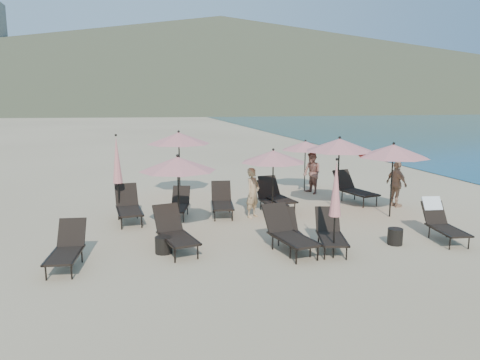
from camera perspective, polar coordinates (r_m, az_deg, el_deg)
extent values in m
plane|color=#D6BA8C|center=(12.31, 8.90, -7.65)|extent=(800.00, 800.00, 0.00)
cone|color=brown|center=(318.31, -2.30, 14.49)|extent=(690.00, 690.00, 55.00)
cone|color=brown|center=(392.63, 16.08, 11.61)|extent=(280.00, 280.00, 32.00)
cube|color=beige|center=(323.66, -21.64, 12.21)|extent=(18.00, 16.00, 38.00)
cube|color=black|center=(10.91, -20.66, -8.67)|extent=(0.75, 1.25, 0.05)
cube|color=black|center=(11.56, -19.82, -6.05)|extent=(0.66, 0.52, 0.61)
cylinder|color=black|center=(10.58, -22.60, -10.40)|extent=(0.04, 0.04, 0.33)
cylinder|color=black|center=(11.50, -21.24, -8.66)|extent=(0.04, 0.04, 0.33)
cylinder|color=black|center=(10.45, -19.85, -10.47)|extent=(0.04, 0.04, 0.33)
cylinder|color=black|center=(11.38, -18.71, -8.69)|extent=(0.04, 0.04, 0.33)
cube|color=black|center=(11.02, -22.11, -8.51)|extent=(0.21, 1.32, 0.04)
cube|color=black|center=(10.88, -19.07, -8.56)|extent=(0.21, 1.32, 0.04)
cube|color=black|center=(11.37, -7.48, -7.15)|extent=(0.92, 1.39, 0.05)
cube|color=black|center=(12.07, -8.83, -4.59)|extent=(0.75, 0.61, 0.66)
cylinder|color=black|center=(10.87, -7.96, -9.06)|extent=(0.04, 0.04, 0.36)
cylinder|color=black|center=(11.87, -9.63, -7.43)|extent=(0.04, 0.04, 0.36)
cylinder|color=black|center=(11.04, -5.18, -8.69)|extent=(0.04, 0.04, 0.36)
cylinder|color=black|center=(12.02, -7.06, -7.13)|extent=(0.04, 0.04, 0.36)
cube|color=black|center=(11.32, -9.12, -7.21)|extent=(0.34, 1.42, 0.04)
cube|color=black|center=(11.51, -6.04, -6.84)|extent=(0.34, 1.42, 0.04)
cube|color=black|center=(11.27, 6.71, -7.24)|extent=(0.90, 1.42, 0.05)
cube|color=black|center=(11.92, 4.56, -4.61)|extent=(0.76, 0.61, 0.68)
cylinder|color=black|center=(10.75, 6.88, -9.23)|extent=(0.04, 0.04, 0.37)
cylinder|color=black|center=(11.68, 4.01, -7.59)|extent=(0.04, 0.04, 0.37)
cylinder|color=black|center=(11.04, 9.45, -8.77)|extent=(0.04, 0.04, 0.37)
cylinder|color=black|center=(11.94, 6.44, -7.21)|extent=(0.04, 0.04, 0.37)
cube|color=black|center=(11.15, 5.10, -7.34)|extent=(0.31, 1.47, 0.04)
cube|color=black|center=(11.48, 7.99, -6.89)|extent=(0.31, 1.47, 0.04)
cube|color=black|center=(11.54, 6.62, -7.09)|extent=(0.63, 1.16, 0.05)
cube|color=black|center=(12.16, 5.53, -4.80)|extent=(0.60, 0.45, 0.58)
cylinder|color=black|center=(11.09, 6.14, -8.73)|extent=(0.03, 0.03, 0.32)
cylinder|color=black|center=(11.98, 4.73, -7.26)|extent=(0.03, 0.03, 0.32)
cylinder|color=black|center=(11.25, 8.55, -8.52)|extent=(0.03, 0.03, 0.32)
cylinder|color=black|center=(12.12, 6.98, -7.09)|extent=(0.03, 0.03, 0.32)
cube|color=black|center=(11.50, 5.19, -7.08)|extent=(0.09, 1.28, 0.04)
cube|color=black|center=(11.67, 7.88, -6.88)|extent=(0.09, 1.28, 0.04)
cube|color=black|center=(11.58, 11.18, -7.11)|extent=(0.89, 1.29, 0.05)
cube|color=black|center=(12.25, 10.61, -4.74)|extent=(0.70, 0.59, 0.60)
cylinder|color=black|center=(11.14, 10.28, -8.73)|extent=(0.04, 0.04, 0.33)
cylinder|color=black|center=(12.08, 9.55, -7.20)|extent=(0.04, 0.04, 0.33)
cylinder|color=black|center=(11.23, 12.86, -8.67)|extent=(0.04, 0.04, 0.33)
cylinder|color=black|center=(12.16, 11.93, -7.16)|extent=(0.04, 0.04, 0.33)
cube|color=black|center=(11.58, 9.71, -7.01)|extent=(0.38, 1.28, 0.04)
cube|color=black|center=(11.68, 12.57, -6.97)|extent=(0.38, 1.28, 0.04)
cube|color=black|center=(13.21, 24.13, -5.68)|extent=(0.74, 1.22, 0.05)
cube|color=black|center=(13.79, 22.58, -3.70)|extent=(0.65, 0.51, 0.60)
cylinder|color=black|center=(12.74, 24.21, -7.07)|extent=(0.03, 0.03, 0.33)
cylinder|color=black|center=(13.56, 22.07, -5.90)|extent=(0.03, 0.03, 0.33)
cylinder|color=black|center=(13.00, 26.12, -6.88)|extent=(0.03, 0.03, 0.33)
cylinder|color=black|center=(13.80, 23.90, -5.75)|extent=(0.03, 0.03, 0.33)
cube|color=black|center=(13.10, 22.94, -5.67)|extent=(0.20, 1.29, 0.04)
cube|color=black|center=(13.40, 25.10, -5.49)|extent=(0.20, 1.29, 0.04)
cube|color=white|center=(13.86, 22.36, -2.65)|extent=(0.55, 0.33, 0.36)
cube|color=black|center=(14.25, -13.32, -3.74)|extent=(0.78, 1.36, 0.05)
cube|color=black|center=(15.04, -13.69, -1.77)|extent=(0.71, 0.55, 0.68)
cylinder|color=black|center=(13.75, -14.25, -5.13)|extent=(0.04, 0.04, 0.37)
cylinder|color=black|center=(14.84, -14.59, -4.02)|extent=(0.04, 0.04, 0.37)
cylinder|color=black|center=(13.80, -11.89, -4.98)|extent=(0.04, 0.04, 0.37)
cylinder|color=black|center=(14.88, -12.41, -3.89)|extent=(0.04, 0.04, 0.37)
cube|color=black|center=(14.28, -14.65, -3.72)|extent=(0.16, 1.47, 0.04)
cube|color=black|center=(14.33, -12.04, -3.56)|extent=(0.16, 1.47, 0.04)
cube|color=black|center=(14.62, -7.61, -3.46)|extent=(0.83, 1.20, 0.05)
cube|color=black|center=(15.27, -7.20, -1.83)|extent=(0.65, 0.55, 0.56)
cylinder|color=black|center=(14.27, -8.81, -4.51)|extent=(0.03, 0.03, 0.31)
cylinder|color=black|center=(15.16, -8.19, -3.62)|extent=(0.03, 0.03, 0.31)
cylinder|color=black|center=(14.19, -6.93, -4.54)|extent=(0.03, 0.03, 0.31)
cylinder|color=black|center=(15.09, -6.42, -3.64)|extent=(0.03, 0.03, 0.31)
cube|color=black|center=(14.71, -8.63, -3.37)|extent=(0.36, 1.19, 0.04)
cube|color=black|center=(14.62, -6.52, -3.40)|extent=(0.36, 1.19, 0.04)
cube|color=black|center=(14.68, -2.14, -3.15)|extent=(0.81, 1.31, 0.05)
cube|color=black|center=(15.42, -2.32, -1.35)|extent=(0.70, 0.55, 0.63)
cylinder|color=black|center=(14.22, -3.09, -4.37)|extent=(0.04, 0.04, 0.35)
cylinder|color=black|center=(15.24, -3.25, -3.38)|extent=(0.04, 0.04, 0.35)
cylinder|color=black|center=(14.25, -0.94, -4.33)|extent=(0.04, 0.04, 0.35)
cylinder|color=black|center=(15.27, -1.25, -3.34)|extent=(0.04, 0.04, 0.35)
cube|color=black|center=(14.71, -3.34, -3.09)|extent=(0.25, 1.37, 0.04)
cube|color=black|center=(14.75, -0.96, -3.04)|extent=(0.25, 1.37, 0.04)
cube|color=black|center=(15.17, 4.10, -2.79)|extent=(0.65, 1.20, 0.05)
cube|color=black|center=(15.84, 3.12, -1.16)|extent=(0.62, 0.47, 0.61)
cylinder|color=black|center=(14.68, 3.83, -3.94)|extent=(0.04, 0.04, 0.33)
cylinder|color=black|center=(15.61, 2.55, -3.07)|extent=(0.04, 0.04, 0.33)
cylinder|color=black|center=(14.86, 5.67, -3.79)|extent=(0.04, 0.04, 0.33)
cylinder|color=black|center=(15.78, 4.31, -2.95)|extent=(0.04, 0.04, 0.33)
cube|color=black|center=(15.12, 2.99, -2.79)|extent=(0.09, 1.32, 0.04)
cube|color=black|center=(15.32, 5.07, -2.64)|extent=(0.09, 1.32, 0.04)
cube|color=black|center=(15.54, 4.88, -2.38)|extent=(0.83, 1.35, 0.05)
cube|color=black|center=(16.23, 3.54, -0.69)|extent=(0.72, 0.57, 0.66)
cylinder|color=black|center=(15.00, 4.83, -3.59)|extent=(0.04, 0.04, 0.36)
cylinder|color=black|center=(15.96, 3.07, -2.73)|extent=(0.04, 0.04, 0.36)
cylinder|color=black|center=(15.25, 6.69, -3.39)|extent=(0.04, 0.04, 0.36)
cylinder|color=black|center=(16.19, 4.85, -2.56)|extent=(0.04, 0.04, 0.36)
cube|color=black|center=(15.45, 3.73, -2.40)|extent=(0.24, 1.43, 0.04)
cube|color=black|center=(15.73, 5.83, -2.21)|extent=(0.24, 1.43, 0.04)
cube|color=black|center=(16.97, 14.36, -1.53)|extent=(0.96, 1.45, 0.06)
cube|color=black|center=(17.59, 12.52, 0.05)|extent=(0.78, 0.64, 0.69)
cylinder|color=black|center=(16.42, 14.82, -2.66)|extent=(0.04, 0.04, 0.38)
cylinder|color=black|center=(17.28, 12.33, -1.92)|extent=(0.04, 0.04, 0.38)
cylinder|color=black|center=(16.80, 16.32, -2.44)|extent=(0.04, 0.04, 0.38)
cylinder|color=black|center=(17.64, 13.81, -1.73)|extent=(0.04, 0.04, 0.38)
cube|color=black|center=(16.80, 13.37, -1.56)|extent=(0.36, 1.48, 0.04)
cube|color=black|center=(17.23, 15.09, -1.35)|extent=(0.36, 1.48, 0.04)
cylinder|color=black|center=(12.72, -7.51, -2.20)|extent=(0.04, 0.04, 2.07)
cone|color=#E88A83|center=(12.55, -7.61, 1.98)|extent=(2.07, 2.07, 0.37)
sphere|color=black|center=(12.52, -7.63, 2.96)|extent=(0.08, 0.08, 0.08)
cylinder|color=black|center=(14.50, 4.03, -0.70)|extent=(0.04, 0.04, 2.02)
cone|color=#E88A83|center=(14.36, 4.07, 2.89)|extent=(2.02, 2.02, 0.37)
sphere|color=black|center=(14.33, 4.08, 3.73)|extent=(0.08, 0.08, 0.08)
cylinder|color=black|center=(15.29, 17.98, -0.29)|extent=(0.05, 0.05, 2.19)
cone|color=#E88A83|center=(15.15, 18.19, 3.40)|extent=(2.19, 2.19, 0.40)
sphere|color=black|center=(15.12, 18.23, 4.26)|extent=(0.08, 0.08, 0.08)
cylinder|color=black|center=(17.50, -7.40, 1.64)|extent=(0.05, 0.05, 2.33)
cone|color=#E88A83|center=(17.38, -7.48, 5.08)|extent=(2.33, 2.33, 0.42)
sphere|color=black|center=(17.36, -7.49, 5.88)|extent=(0.09, 0.09, 0.09)
cylinder|color=black|center=(18.75, 7.91, 1.55)|extent=(0.04, 0.04, 1.91)
cone|color=#E88A83|center=(18.65, 7.97, 4.17)|extent=(1.91, 1.91, 0.35)
sphere|color=black|center=(18.63, 7.99, 4.79)|extent=(0.07, 0.07, 0.07)
cylinder|color=black|center=(15.80, 11.88, 0.49)|extent=(0.05, 0.05, 2.28)
cone|color=#E88A83|center=(15.66, 12.02, 4.21)|extent=(2.28, 2.28, 0.41)
sphere|color=black|center=(15.64, 12.05, 5.08)|extent=(0.09, 0.09, 0.09)
cylinder|color=black|center=(11.18, 11.39, -6.85)|extent=(0.04, 0.04, 1.02)
cone|color=#E88A83|center=(10.90, 11.60, -1.03)|extent=(0.28, 0.28, 1.29)
sphere|color=black|center=(10.79, 11.73, 2.49)|extent=(0.06, 0.06, 0.06)
cylinder|color=black|center=(14.89, -14.55, -2.48)|extent=(0.04, 0.04, 1.13)
cone|color=#E88A83|center=(14.67, -14.77, 2.40)|extent=(0.31, 0.31, 1.43)
sphere|color=black|center=(14.59, -14.91, 5.31)|extent=(0.07, 0.07, 0.07)
cylinder|color=black|center=(11.55, -9.30, -7.81)|extent=(0.41, 0.41, 0.41)
cylinder|color=black|center=(12.67, 18.39, -6.56)|extent=(0.39, 0.39, 0.42)
imported|color=tan|center=(14.57, 1.57, -1.56)|extent=(0.67, 0.65, 1.56)
imported|color=#935C4C|center=(18.31, 8.75, 0.83)|extent=(0.77, 0.90, 1.61)
imported|color=tan|center=(16.81, 18.54, -0.46)|extent=(0.54, 0.98, 1.59)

